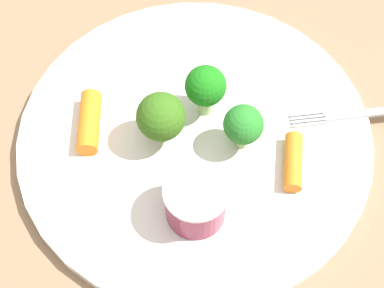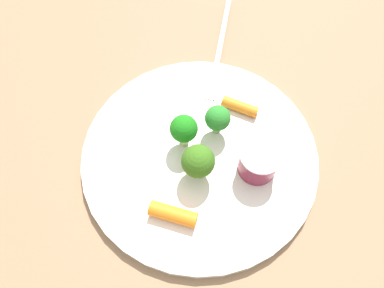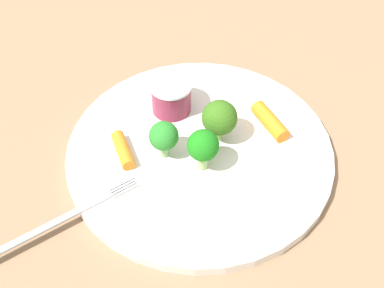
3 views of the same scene
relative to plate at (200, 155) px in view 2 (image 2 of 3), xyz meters
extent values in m
plane|color=#87684B|center=(0.00, 0.00, -0.01)|extent=(2.40, 2.40, 0.00)
cylinder|color=silver|center=(0.00, 0.00, 0.00)|extent=(0.29, 0.29, 0.01)
cylinder|color=maroon|center=(-0.07, -0.01, 0.02)|extent=(0.04, 0.04, 0.03)
cylinder|color=silver|center=(-0.07, -0.01, 0.04)|extent=(0.05, 0.05, 0.00)
cylinder|color=#95BA70|center=(0.02, -0.01, 0.02)|extent=(0.01, 0.01, 0.02)
sphere|color=#1A7616|center=(0.02, -0.01, 0.04)|extent=(0.03, 0.03, 0.03)
cylinder|color=#82AA6D|center=(-0.01, -0.04, 0.01)|extent=(0.01, 0.01, 0.02)
sphere|color=#287C28|center=(-0.01, -0.04, 0.04)|extent=(0.03, 0.03, 0.03)
cylinder|color=#86C15F|center=(-0.01, 0.03, 0.01)|extent=(0.01, 0.01, 0.02)
sphere|color=#356519|center=(-0.01, 0.03, 0.04)|extent=(0.04, 0.04, 0.04)
cylinder|color=orange|center=(-0.02, -0.08, 0.01)|extent=(0.05, 0.01, 0.01)
cylinder|color=orange|center=(-0.01, 0.08, 0.01)|extent=(0.05, 0.02, 0.02)
cube|color=#B9BEC0|center=(0.05, -0.19, 0.01)|extent=(0.05, 0.16, 0.00)
cube|color=#B9BEC0|center=(0.02, -0.09, 0.01)|extent=(0.01, 0.03, 0.00)
cube|color=#B9BEC0|center=(0.02, -0.09, 0.01)|extent=(0.01, 0.03, 0.00)
cube|color=#B9BEC0|center=(0.02, -0.09, 0.01)|extent=(0.01, 0.03, 0.00)
cube|color=#B9BEC0|center=(0.03, -0.09, 0.01)|extent=(0.01, 0.03, 0.00)
camera|label=1|loc=(-0.24, -0.03, 0.40)|focal=54.31mm
camera|label=2|loc=(-0.07, 0.19, 0.40)|focal=34.35mm
camera|label=3|loc=(0.36, -0.14, 0.45)|focal=51.53mm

